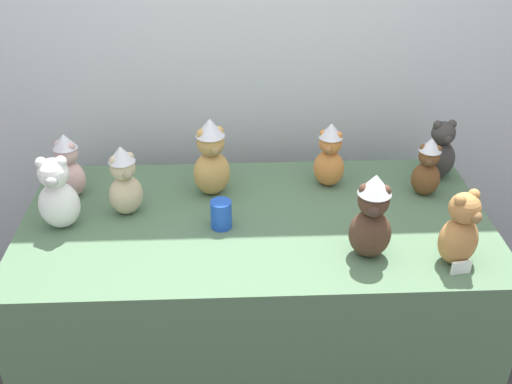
{
  "coord_description": "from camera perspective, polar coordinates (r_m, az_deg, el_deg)",
  "views": [
    {
      "loc": [
        -0.08,
        -1.69,
        2.01
      ],
      "look_at": [
        0.0,
        0.25,
        0.83
      ],
      "focal_mm": 42.44,
      "sensor_mm": 36.0,
      "label": 1
    }
  ],
  "objects": [
    {
      "name": "teddy_bear_sand",
      "position": [
        2.35,
        -12.29,
        1.01
      ],
      "size": [
        0.17,
        0.16,
        0.29
      ],
      "rotation": [
        0.0,
        0.0,
        0.54
      ],
      "color": "#CCB78E",
      "rests_on": "display_table"
    },
    {
      "name": "name_card_front_left",
      "position": [
        2.16,
        18.78,
        -6.76
      ],
      "size": [
        0.07,
        0.02,
        0.05
      ],
      "primitive_type": "cube",
      "rotation": [
        0.0,
        0.0,
        0.16
      ],
      "color": "white",
      "rests_on": "display_table"
    },
    {
      "name": "teddy_bear_chestnut",
      "position": [
        2.52,
        15.85,
        2.25
      ],
      "size": [
        0.14,
        0.12,
        0.25
      ],
      "rotation": [
        0.0,
        0.0,
        -0.26
      ],
      "color": "brown",
      "rests_on": "display_table"
    },
    {
      "name": "party_cup_blue",
      "position": [
        2.26,
        -3.3,
        -2.12
      ],
      "size": [
        0.08,
        0.08,
        0.11
      ],
      "primitive_type": "cylinder",
      "color": "blue",
      "rests_on": "display_table"
    },
    {
      "name": "wall_back",
      "position": [
        2.74,
        -0.65,
        16.23
      ],
      "size": [
        7.0,
        0.08,
        2.6
      ],
      "primitive_type": "cube",
      "color": "silver",
      "rests_on": "ground_plane"
    },
    {
      "name": "teddy_bear_blush",
      "position": [
        2.53,
        -17.26,
        2.35
      ],
      "size": [
        0.16,
        0.15,
        0.28
      ],
      "rotation": [
        0.0,
        0.0,
        -0.43
      ],
      "color": "beige",
      "rests_on": "display_table"
    },
    {
      "name": "teddy_bear_ginger",
      "position": [
        2.51,
        6.95,
        3.43
      ],
      "size": [
        0.15,
        0.14,
        0.28
      ],
      "rotation": [
        0.0,
        0.0,
        -0.31
      ],
      "color": "#D17F3D",
      "rests_on": "display_table"
    },
    {
      "name": "teddy_bear_charcoal",
      "position": [
        2.67,
        16.98,
        3.71
      ],
      "size": [
        0.14,
        0.13,
        0.26
      ],
      "rotation": [
        0.0,
        0.0,
        0.09
      ],
      "color": "#383533",
      "rests_on": "display_table"
    },
    {
      "name": "display_table",
      "position": [
        2.55,
        0.0,
        -9.18
      ],
      "size": [
        1.8,
        0.91,
        0.71
      ],
      "primitive_type": "cube",
      "color": "#4C6B4C",
      "rests_on": "ground_plane"
    },
    {
      "name": "teddy_bear_honey",
      "position": [
        2.42,
        -4.24,
        3.22
      ],
      "size": [
        0.19,
        0.17,
        0.33
      ],
      "rotation": [
        0.0,
        0.0,
        0.35
      ],
      "color": "tan",
      "rests_on": "display_table"
    },
    {
      "name": "teddy_bear_snow",
      "position": [
        2.34,
        -18.21,
        -0.26
      ],
      "size": [
        0.16,
        0.14,
        0.29
      ],
      "rotation": [
        0.0,
        0.0,
        0.1
      ],
      "color": "white",
      "rests_on": "display_table"
    },
    {
      "name": "teddy_bear_cocoa",
      "position": [
        2.09,
        10.85,
        -2.36
      ],
      "size": [
        0.16,
        0.15,
        0.32
      ],
      "rotation": [
        0.0,
        0.0,
        -0.17
      ],
      "color": "#4C3323",
      "rests_on": "display_table"
    },
    {
      "name": "teddy_bear_caramel",
      "position": [
        2.15,
        18.7,
        -3.46
      ],
      "size": [
        0.19,
        0.18,
        0.28
      ],
      "rotation": [
        0.0,
        0.0,
        0.52
      ],
      "color": "#B27A42",
      "rests_on": "display_table"
    }
  ]
}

